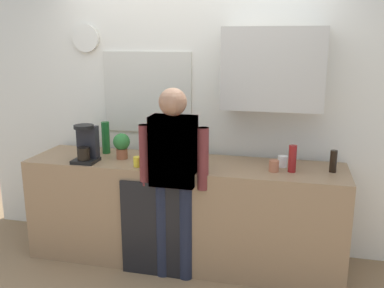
# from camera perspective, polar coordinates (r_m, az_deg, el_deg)

# --- Properties ---
(ground_plane) EXTENTS (8.00, 8.00, 0.00)m
(ground_plane) POSITION_cam_1_polar(r_m,az_deg,el_deg) (3.80, -2.34, -17.21)
(ground_plane) COLOR #8C6D4C
(kitchen_counter) EXTENTS (2.76, 0.64, 0.92)m
(kitchen_counter) POSITION_cam_1_polar(r_m,az_deg,el_deg) (3.84, -1.17, -9.08)
(kitchen_counter) COLOR #937251
(kitchen_counter) RESTS_ON ground_plane
(dishwasher_panel) EXTENTS (0.56, 0.02, 0.83)m
(dishwasher_panel) POSITION_cam_1_polar(r_m,az_deg,el_deg) (3.62, -5.24, -11.45)
(dishwasher_panel) COLOR black
(dishwasher_panel) RESTS_ON ground_plane
(back_wall_assembly) EXTENTS (4.36, 0.42, 2.60)m
(back_wall_assembly) POSITION_cam_1_polar(r_m,az_deg,el_deg) (3.96, 1.48, 5.17)
(back_wall_assembly) COLOR silver
(back_wall_assembly) RESTS_ON ground_plane
(coffee_maker) EXTENTS (0.20, 0.20, 0.33)m
(coffee_maker) POSITION_cam_1_polar(r_m,az_deg,el_deg) (3.79, -14.00, -0.15)
(coffee_maker) COLOR black
(coffee_maker) RESTS_ON kitchen_counter
(bottle_dark_sauce) EXTENTS (0.06, 0.06, 0.18)m
(bottle_dark_sauce) POSITION_cam_1_polar(r_m,az_deg,el_deg) (3.58, 18.44, -2.21)
(bottle_dark_sauce) COLOR black
(bottle_dark_sauce) RESTS_ON kitchen_counter
(bottle_green_wine) EXTENTS (0.07, 0.07, 0.30)m
(bottle_green_wine) POSITION_cam_1_polar(r_m,az_deg,el_deg) (4.03, -11.50, 0.85)
(bottle_green_wine) COLOR #195923
(bottle_green_wine) RESTS_ON kitchen_counter
(bottle_olive_oil) EXTENTS (0.06, 0.06, 0.25)m
(bottle_olive_oil) POSITION_cam_1_polar(r_m,az_deg,el_deg) (4.18, -13.46, 0.86)
(bottle_olive_oil) COLOR olive
(bottle_olive_oil) RESTS_ON kitchen_counter
(bottle_clear_soda) EXTENTS (0.09, 0.09, 0.28)m
(bottle_clear_soda) POSITION_cam_1_polar(r_m,az_deg,el_deg) (3.80, -4.09, 0.15)
(bottle_clear_soda) COLOR #2D8C33
(bottle_clear_soda) RESTS_ON kitchen_counter
(bottle_red_vinegar) EXTENTS (0.06, 0.06, 0.22)m
(bottle_red_vinegar) POSITION_cam_1_polar(r_m,az_deg,el_deg) (3.49, 13.32, -1.93)
(bottle_red_vinegar) COLOR maroon
(bottle_red_vinegar) RESTS_ON kitchen_counter
(cup_terracotta_mug) EXTENTS (0.08, 0.08, 0.09)m
(cup_terracotta_mug) POSITION_cam_1_polar(r_m,az_deg,el_deg) (3.49, 10.94, -2.91)
(cup_terracotta_mug) COLOR #B26647
(cup_terracotta_mug) RESTS_ON kitchen_counter
(cup_white_mug) EXTENTS (0.08, 0.08, 0.10)m
(cup_white_mug) POSITION_cam_1_polar(r_m,az_deg,el_deg) (3.63, 12.07, -2.29)
(cup_white_mug) COLOR white
(cup_white_mug) RESTS_ON kitchen_counter
(cup_yellow_cup) EXTENTS (0.07, 0.07, 0.09)m
(cup_yellow_cup) POSITION_cam_1_polar(r_m,az_deg,el_deg) (3.59, -7.30, -2.37)
(cup_yellow_cup) COLOR yellow
(cup_yellow_cup) RESTS_ON kitchen_counter
(potted_plant) EXTENTS (0.15, 0.15, 0.23)m
(potted_plant) POSITION_cam_1_polar(r_m,az_deg,el_deg) (3.83, -9.43, -0.03)
(potted_plant) COLOR #9E5638
(potted_plant) RESTS_ON kitchen_counter
(person_at_sink) EXTENTS (0.57, 0.22, 1.60)m
(person_at_sink) POSITION_cam_1_polar(r_m,az_deg,el_deg) (3.41, -2.50, -3.41)
(person_at_sink) COLOR #3F4766
(person_at_sink) RESTS_ON ground_plane
(person_guest) EXTENTS (0.57, 0.22, 1.60)m
(person_guest) POSITION_cam_1_polar(r_m,az_deg,el_deg) (3.41, -2.50, -3.41)
(person_guest) COLOR #3F4766
(person_guest) RESTS_ON ground_plane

